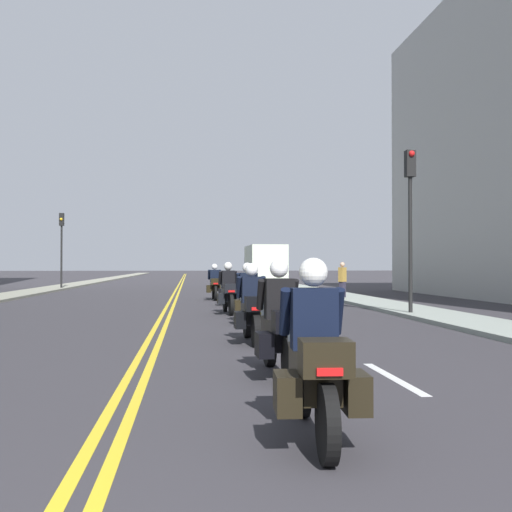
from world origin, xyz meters
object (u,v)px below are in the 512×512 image
Objects in this scene: motorcycle_4 at (228,293)px; motorcycle_5 at (228,289)px; parked_truck at (264,269)px; pedestrian_1 at (342,280)px; motorcycle_2 at (252,311)px; motorcycle_1 at (280,330)px; traffic_light_near at (410,202)px; motorcycle_0 at (315,365)px; motorcycle_6 at (215,285)px; motorcycle_3 at (248,298)px; traffic_light_far at (62,237)px.

motorcycle_4 is 4.23m from motorcycle_5.
parked_truck reaches higher than motorcycle_4.
pedestrian_1 reaches higher than motorcycle_4.
motorcycle_2 is at bearing -88.46° from motorcycle_5.
motorcycle_1 is 0.45× the size of traffic_light_near.
pedestrian_1 reaches higher than motorcycle_1.
motorcycle_6 reaches higher than motorcycle_0.
motorcycle_3 is 23.69m from parked_truck.
traffic_light_far reaches higher than motorcycle_5.
motorcycle_5 is at bearing -101.80° from parked_truck.
parked_truck reaches higher than motorcycle_5.
pedestrian_1 is 0.26× the size of parked_truck.
motorcycle_6 is at bearing 128.38° from pedestrian_1.
traffic_light_far reaches higher than motorcycle_6.
motorcycle_1 reaches higher than motorcycle_0.
motorcycle_5 is 8.19m from traffic_light_near.
motorcycle_4 is at bearing -65.72° from traffic_light_far.
traffic_light_far reaches higher than motorcycle_0.
motorcycle_0 is 0.95× the size of motorcycle_3.
pedestrian_1 is at bearing -41.84° from traffic_light_far.
pedestrian_1 is (5.65, -0.62, 0.20)m from motorcycle_6.
motorcycle_0 is 0.95× the size of motorcycle_1.
traffic_light_far is at bearing 122.99° from motorcycle_5.
motorcycle_5 is at bearing -59.77° from traffic_light_far.
motorcycle_3 is at bearing -87.75° from motorcycle_4.
motorcycle_0 is 0.94× the size of motorcycle_4.
motorcycle_6 is 0.45× the size of traffic_light_near.
motorcycle_1 reaches higher than motorcycle_5.
motorcycle_3 is at bearing -89.02° from motorcycle_6.
traffic_light_near reaches higher than parked_truck.
motorcycle_2 is at bearing -132.98° from traffic_light_near.
parked_truck reaches higher than motorcycle_0.
motorcycle_4 is at bearing -90.69° from motorcycle_5.
motorcycle_3 reaches higher than motorcycle_6.
parked_truck is at bearing 76.73° from motorcycle_4.
traffic_light_far is at bearing 111.10° from motorcycle_4.
motorcycle_0 is at bearing -113.70° from traffic_light_near.
motorcycle_2 is 27.76m from parked_truck.
traffic_light_far is at bearing 124.81° from motorcycle_6.
motorcycle_0 is 14.06m from traffic_light_near.
pedestrian_1 reaches higher than motorcycle_5.
motorcycle_0 is at bearing -92.84° from motorcycle_3.
pedestrian_1 is at bearing 71.38° from motorcycle_1.
motorcycle_4 is at bearing -172.40° from pedestrian_1.
pedestrian_1 reaches higher than motorcycle_6.
motorcycle_2 is 0.33× the size of parked_truck.
motorcycle_0 is 0.44× the size of traffic_light_far.
motorcycle_6 is at bearing 91.62° from motorcycle_3.
motorcycle_4 is at bearing 88.22° from motorcycle_1.
traffic_light_near is (5.38, 9.52, 2.80)m from motorcycle_1.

